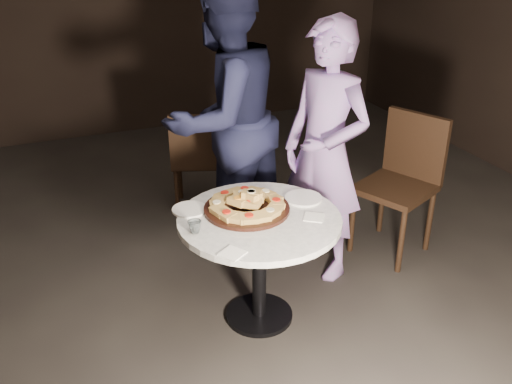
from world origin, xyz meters
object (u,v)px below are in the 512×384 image
focaccia_pile (248,202)px  water_glass (195,227)px  chair_right (404,174)px  diner_navy (224,120)px  table (259,237)px  diner_teal (326,153)px  serving_board (247,209)px  chair_far (198,155)px

focaccia_pile → water_glass: bearing=-160.5°
chair_right → diner_navy: (-1.14, 0.46, 0.40)m
table → focaccia_pile: 0.21m
water_glass → diner_teal: size_ratio=0.04×
table → diner_navy: (0.10, 0.86, 0.40)m
diner_teal → water_glass: bearing=-92.1°
table → water_glass: (-0.37, -0.03, 0.16)m
serving_board → chair_right: bearing=13.1°
table → water_glass: 0.41m
diner_teal → chair_far: bearing=-177.2°
table → chair_right: chair_right is taller
serving_board → chair_right: size_ratio=0.50×
serving_board → water_glass: size_ratio=6.70×
serving_board → diner_teal: bearing=22.0°
diner_teal → serving_board: bearing=-91.4°
chair_far → diner_navy: diner_navy is taller
chair_right → diner_navy: diner_navy is taller
chair_far → diner_teal: diner_teal is taller
serving_board → chair_far: (0.11, 1.31, -0.19)m
serving_board → diner_teal: size_ratio=0.29×
chair_right → focaccia_pile: bearing=-101.6°
table → diner_navy: size_ratio=0.51×
water_glass → diner_navy: bearing=61.8°
water_glass → diner_navy: diner_navy is taller
focaccia_pile → table: bearing=-70.9°
diner_teal → chair_right: bearing=70.4°
diner_navy → chair_right: bearing=133.1°
serving_board → water_glass: water_glass is taller
serving_board → chair_far: bearing=85.4°
water_glass → serving_board: bearing=20.0°
focaccia_pile → diner_navy: diner_navy is taller
chair_far → diner_navy: (0.03, -0.55, 0.46)m
focaccia_pile → chair_far: size_ratio=0.51×
water_glass → chair_right: bearing=14.6°
chair_far → diner_teal: (0.52, -1.06, 0.34)m
serving_board → diner_navy: diner_navy is taller
water_glass → table: bearing=4.0°
focaccia_pile → chair_far: bearing=85.5°
serving_board → chair_right: 1.31m
chair_far → chair_right: size_ratio=0.89×
focaccia_pile → serving_board: bearing=152.8°
table → chair_right: size_ratio=1.01×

